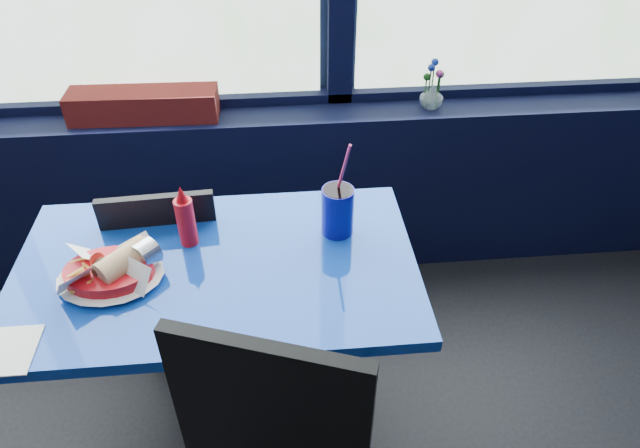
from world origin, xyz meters
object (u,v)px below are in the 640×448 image
(planter_box, at_px, (144,105))
(flower_vase, at_px, (432,94))
(near_table, at_px, (222,306))
(soda_cup, at_px, (338,210))
(food_basket, at_px, (111,270))
(chair_near_back, at_px, (177,259))
(ketchup_bottle, at_px, (186,219))

(planter_box, bearing_deg, flower_vase, 0.82)
(near_table, relative_size, soda_cup, 3.53)
(food_basket, bearing_deg, chair_near_back, 51.76)
(near_table, distance_m, soda_cup, 0.48)
(planter_box, relative_size, ketchup_bottle, 2.79)
(chair_near_back, height_order, planter_box, planter_box)
(near_table, distance_m, chair_near_back, 0.38)
(near_table, height_order, flower_vase, flower_vase)
(soda_cup, bearing_deg, food_basket, -166.50)
(food_basket, xyz_separation_m, soda_cup, (0.67, 0.16, 0.05))
(near_table, bearing_deg, chair_near_back, 120.04)
(chair_near_back, relative_size, planter_box, 1.46)
(chair_near_back, bearing_deg, soda_cup, 157.22)
(planter_box, distance_m, food_basket, 0.89)
(planter_box, height_order, soda_cup, soda_cup)
(chair_near_back, distance_m, planter_box, 0.66)
(planter_box, bearing_deg, soda_cup, -44.70)
(near_table, xyz_separation_m, planter_box, (-0.32, 0.85, 0.29))
(chair_near_back, xyz_separation_m, food_basket, (-0.10, -0.36, 0.29))
(soda_cup, bearing_deg, chair_near_back, 160.51)
(near_table, bearing_deg, ketchup_bottle, 127.64)
(soda_cup, bearing_deg, near_table, -161.86)
(planter_box, height_order, flower_vase, flower_vase)
(chair_near_back, bearing_deg, planter_box, -79.50)
(flower_vase, bearing_deg, chair_near_back, -153.76)
(planter_box, bearing_deg, ketchup_bottle, -71.06)
(near_table, bearing_deg, flower_vase, 44.52)
(near_table, distance_m, ketchup_bottle, 0.31)
(chair_near_back, bearing_deg, ketchup_bottle, 112.23)
(planter_box, relative_size, flower_vase, 2.85)
(planter_box, bearing_deg, near_table, -67.98)
(ketchup_bottle, bearing_deg, flower_vase, 37.75)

